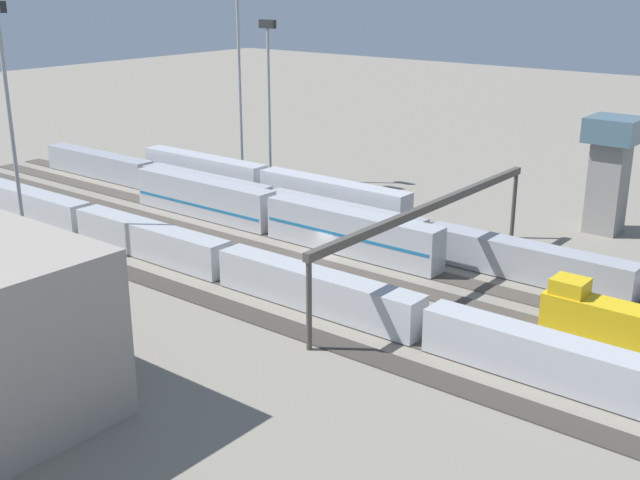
% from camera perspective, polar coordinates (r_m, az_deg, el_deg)
% --- Properties ---
extents(ground_plane, '(400.00, 400.00, 0.00)m').
position_cam_1_polar(ground_plane, '(91.14, -0.00, -1.09)').
color(ground_plane, gray).
extents(track_bed_0, '(140.00, 2.80, 0.12)m').
position_cam_1_polar(track_bed_0, '(104.71, 5.97, 1.45)').
color(track_bed_0, '#4C443D').
rests_on(track_bed_0, ground_plane).
extents(track_bed_1, '(140.00, 2.80, 0.12)m').
position_cam_1_polar(track_bed_1, '(100.71, 4.42, 0.80)').
color(track_bed_1, '#3D3833').
rests_on(track_bed_1, ground_plane).
extents(track_bed_2, '(140.00, 2.80, 0.12)m').
position_cam_1_polar(track_bed_2, '(96.79, 2.76, 0.11)').
color(track_bed_2, '#4C443D').
rests_on(track_bed_2, ground_plane).
extents(track_bed_3, '(140.00, 2.80, 0.12)m').
position_cam_1_polar(track_bed_3, '(92.98, 0.95, -0.65)').
color(track_bed_3, '#4C443D').
rests_on(track_bed_3, ground_plane).
extents(track_bed_4, '(140.00, 2.80, 0.12)m').
position_cam_1_polar(track_bed_4, '(89.29, -1.00, -1.47)').
color(track_bed_4, '#4C443D').
rests_on(track_bed_4, ground_plane).
extents(track_bed_5, '(140.00, 2.80, 0.12)m').
position_cam_1_polar(track_bed_5, '(85.73, -3.13, -2.35)').
color(track_bed_5, '#4C443D').
rests_on(track_bed_5, ground_plane).
extents(track_bed_6, '(140.00, 2.80, 0.12)m').
position_cam_1_polar(track_bed_6, '(82.32, -5.43, -3.31)').
color(track_bed_6, '#4C443D').
rests_on(track_bed_6, ground_plane).
extents(track_bed_7, '(140.00, 2.80, 0.12)m').
position_cam_1_polar(track_bed_7, '(79.08, -7.94, -4.34)').
color(track_bed_7, '#3D3833').
rests_on(track_bed_7, ground_plane).
extents(train_on_track_2, '(119.80, 3.00, 3.80)m').
position_cam_1_polar(train_on_track_2, '(97.60, 1.60, 1.48)').
color(train_on_track_2, '#A8AAB2').
rests_on(train_on_track_2, ground_plane).
extents(train_on_track_6, '(139.00, 3.00, 4.40)m').
position_cam_1_polar(train_on_track_6, '(84.26, -7.43, -1.41)').
color(train_on_track_6, '#285193').
rests_on(train_on_track_6, ground_plane).
extents(train_on_track_1, '(47.20, 3.06, 5.00)m').
position_cam_1_polar(train_on_track_1, '(111.89, -4.02, 3.95)').
color(train_on_track_1, silver).
rests_on(train_on_track_1, ground_plane).
extents(train_on_track_3, '(47.20, 3.06, 5.00)m').
position_cam_1_polar(train_on_track_3, '(98.00, -3.45, 1.88)').
color(train_on_track_3, '#B7BABF').
rests_on(train_on_track_3, ground_plane).
extents(train_on_track_4, '(10.00, 3.00, 5.00)m').
position_cam_1_polar(train_on_track_4, '(73.58, 19.31, -5.26)').
color(train_on_track_4, gold).
rests_on(train_on_track_4, ground_plane).
extents(light_mast_0, '(2.80, 0.70, 24.55)m').
position_cam_1_polar(light_mast_0, '(118.81, -3.71, 11.33)').
color(light_mast_0, '#9EA0A5').
rests_on(light_mast_0, ground_plane).
extents(light_mast_1, '(2.80, 0.70, 28.00)m').
position_cam_1_polar(light_mast_1, '(93.36, -21.52, 9.36)').
color(light_mast_1, '#9EA0A5').
rests_on(light_mast_1, ground_plane).
extents(light_mast_2, '(2.80, 0.70, 32.96)m').
position_cam_1_polar(light_mast_2, '(121.95, -5.87, 13.61)').
color(light_mast_2, '#9EA0A5').
rests_on(light_mast_2, ground_plane).
extents(signal_gantry, '(0.70, 40.00, 8.80)m').
position_cam_1_polar(signal_gantry, '(81.03, 7.99, 1.97)').
color(signal_gantry, '#4C4742').
rests_on(signal_gantry, ground_plane).
extents(control_tower, '(6.00, 6.00, 14.40)m').
position_cam_1_polar(control_tower, '(103.59, 20.10, 5.00)').
color(control_tower, gray).
rests_on(control_tower, ground_plane).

